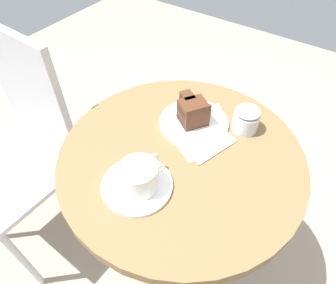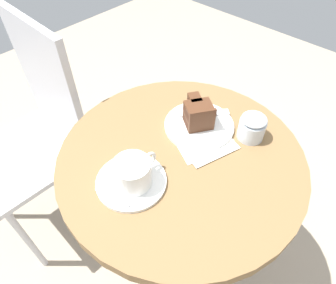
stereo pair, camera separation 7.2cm
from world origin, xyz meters
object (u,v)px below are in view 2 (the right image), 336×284
(coffee_cup, at_px, (133,172))
(teaspoon, at_px, (108,193))
(cake_slice, at_px, (198,114))
(saucer, at_px, (131,181))
(napkin, at_px, (202,138))
(cake_plate, at_px, (199,125))
(sugar_pot, at_px, (252,127))
(fork, at_px, (209,113))
(cafe_chair, at_px, (39,127))

(coffee_cup, xyz_separation_m, teaspoon, (-0.06, 0.02, -0.03))
(cake_slice, bearing_deg, teaspoon, 179.55)
(saucer, bearing_deg, napkin, -8.75)
(cake_plate, xyz_separation_m, sugar_pot, (0.06, -0.13, 0.03))
(fork, bearing_deg, saucer, -139.02)
(fork, bearing_deg, teaspoon, -140.86)
(fork, distance_m, napkin, 0.09)
(napkin, distance_m, sugar_pot, 0.14)
(fork, relative_size, cafe_chair, 0.14)
(saucer, bearing_deg, fork, 0.97)
(cake_plate, bearing_deg, saucer, -179.82)
(cake_slice, bearing_deg, saucer, -178.15)
(cake_plate, bearing_deg, teaspoon, 178.19)
(sugar_pot, bearing_deg, cafe_chair, 115.23)
(saucer, relative_size, cake_slice, 1.57)
(teaspoon, relative_size, cake_plate, 0.49)
(coffee_cup, distance_m, cafe_chair, 0.59)
(teaspoon, relative_size, sugar_pot, 1.27)
(teaspoon, height_order, cake_plate, teaspoon)
(saucer, relative_size, teaspoon, 1.77)
(sugar_pot, bearing_deg, coffee_cup, 160.07)
(cake_slice, distance_m, cafe_chair, 0.63)
(sugar_pot, bearing_deg, cake_plate, 117.39)
(saucer, height_order, teaspoon, teaspoon)
(teaspoon, relative_size, cake_slice, 0.89)
(saucer, height_order, fork, fork)
(cafe_chair, distance_m, sugar_pot, 0.76)
(cake_plate, distance_m, cake_slice, 0.04)
(saucer, xyz_separation_m, fork, (0.31, 0.01, 0.01))
(coffee_cup, height_order, sugar_pot, coffee_cup)
(napkin, bearing_deg, sugar_pot, -43.12)
(teaspoon, xyz_separation_m, cake_slice, (0.32, -0.00, 0.03))
(cake_plate, bearing_deg, napkin, -130.48)
(saucer, height_order, cake_slice, cake_slice)
(cafe_chair, height_order, sugar_pot, cafe_chair)
(cake_plate, height_order, fork, fork)
(saucer, bearing_deg, cafe_chair, 88.82)
(saucer, bearing_deg, cake_plate, 0.18)
(teaspoon, distance_m, cafe_chair, 0.56)
(saucer, height_order, sugar_pot, sugar_pot)
(cake_slice, bearing_deg, cake_plate, -95.26)
(coffee_cup, distance_m, cake_slice, 0.26)
(sugar_pot, bearing_deg, cake_slice, 115.80)
(teaspoon, distance_m, fork, 0.37)
(cake_plate, xyz_separation_m, cake_slice, (0.00, 0.01, 0.04))
(cake_plate, distance_m, sugar_pot, 0.14)
(saucer, distance_m, cake_slice, 0.26)
(cake_plate, relative_size, sugar_pot, 2.60)
(cake_plate, bearing_deg, sugar_pot, -62.61)
(coffee_cup, distance_m, sugar_pot, 0.34)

